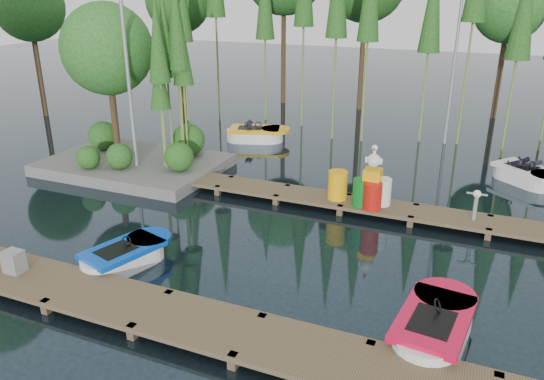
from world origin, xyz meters
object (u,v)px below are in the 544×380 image
at_px(island, 124,80).
at_px(boat_blue, 125,257).
at_px(boat_red, 434,328).
at_px(utility_cabinet, 14,261).
at_px(yellow_barrel, 338,185).
at_px(boat_yellow_far, 256,134).
at_px(drum_cluster, 372,189).

xyz_separation_m(island, boat_blue, (4.41, -6.16, -2.95)).
xyz_separation_m(island, boat_red, (11.58, -6.21, -2.92)).
bearing_deg(boat_blue, boat_red, 16.56).
bearing_deg(utility_cabinet, boat_blue, 43.03).
height_order(utility_cabinet, yellow_barrel, yellow_barrel).
distance_m(boat_yellow_far, utility_cabinet, 12.71).
bearing_deg(boat_red, utility_cabinet, -163.60).
relative_size(island, boat_yellow_far, 2.27).
height_order(boat_yellow_far, utility_cabinet, boat_yellow_far).
height_order(island, utility_cabinet, island).
relative_size(boat_red, yellow_barrel, 3.26).
bearing_deg(boat_yellow_far, boat_red, -49.91).
bearing_deg(yellow_barrel, drum_cluster, -7.90).
bearing_deg(island, utility_cabinet, -71.10).
relative_size(boat_blue, drum_cluster, 1.42).
bearing_deg(island, boat_red, -28.19).
distance_m(boat_red, boat_yellow_far, 14.19).
relative_size(boat_blue, yellow_barrel, 3.00).
height_order(island, boat_red, island).
bearing_deg(yellow_barrel, boat_red, -57.07).
distance_m(boat_red, utility_cabinet, 9.06).
xyz_separation_m(island, boat_yellow_far, (2.76, 4.92, -2.90)).
relative_size(yellow_barrel, drum_cluster, 0.47).
relative_size(boat_yellow_far, drum_cluster, 1.62).
distance_m(boat_blue, boat_red, 7.17).
xyz_separation_m(boat_yellow_far, utility_cabinet, (-0.10, -12.71, 0.27)).
height_order(boat_yellow_far, yellow_barrel, boat_yellow_far).
distance_m(island, yellow_barrel, 8.47).
xyz_separation_m(boat_blue, yellow_barrel, (3.66, 5.37, 0.50)).
relative_size(utility_cabinet, drum_cluster, 0.28).
bearing_deg(utility_cabinet, boat_yellow_far, 89.57).
bearing_deg(boat_blue, boat_yellow_far, 115.37).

